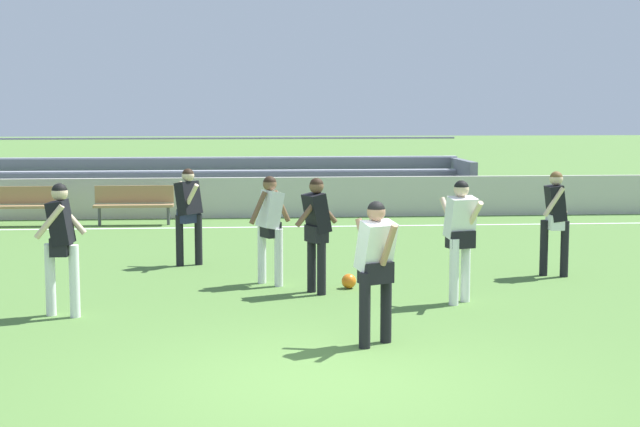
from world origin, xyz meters
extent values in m
plane|color=#517A38|center=(0.00, 0.00, 0.00)|extent=(160.00, 160.00, 0.00)
cube|color=white|center=(0.00, 11.92, 0.00)|extent=(44.00, 0.12, 0.01)
cube|color=#BCB7AD|center=(0.00, 13.80, 0.49)|extent=(48.00, 0.16, 0.99)
cube|color=#9EA3AD|center=(-3.42, 14.69, 0.32)|extent=(17.39, 0.36, 0.08)
cube|color=slate|center=(-3.42, 14.49, 0.16)|extent=(17.39, 0.04, 0.32)
cube|color=#9EA3AD|center=(-3.42, 15.46, 0.64)|extent=(17.39, 0.36, 0.08)
cube|color=slate|center=(-3.42, 15.26, 0.48)|extent=(17.39, 0.04, 0.32)
cube|color=#9EA3AD|center=(-3.42, 16.23, 0.96)|extent=(17.39, 0.36, 0.08)
cube|color=slate|center=(-3.42, 16.03, 0.80)|extent=(17.39, 0.04, 0.32)
cube|color=#9EA3AD|center=(-3.42, 17.00, 1.28)|extent=(17.39, 0.36, 0.08)
cube|color=slate|center=(-3.42, 16.80, 1.12)|extent=(17.39, 0.04, 0.32)
cube|color=slate|center=(5.18, 15.84, 0.64)|extent=(0.20, 2.67, 1.28)
cylinder|color=slate|center=(-3.42, 17.25, 1.83)|extent=(17.39, 0.06, 0.06)
cube|color=#99754C|center=(-3.26, 12.51, 0.45)|extent=(1.80, 0.40, 0.06)
cube|color=#99754C|center=(-3.26, 12.69, 0.70)|extent=(1.80, 0.05, 0.40)
cylinder|color=#47474C|center=(-4.04, 12.51, 0.23)|extent=(0.07, 0.07, 0.45)
cylinder|color=#47474C|center=(-2.48, 12.51, 0.23)|extent=(0.07, 0.07, 0.45)
cube|color=#99754C|center=(-5.71, 12.51, 0.45)|extent=(1.80, 0.40, 0.06)
cube|color=#99754C|center=(-5.71, 12.69, 0.70)|extent=(1.80, 0.05, 0.40)
cylinder|color=#47474C|center=(-4.93, 12.51, 0.23)|extent=(0.07, 0.07, 0.45)
cylinder|color=black|center=(0.23, 4.44, 0.45)|extent=(0.13, 0.13, 0.90)
cylinder|color=black|center=(0.36, 4.23, 0.45)|extent=(0.13, 0.13, 0.90)
cube|color=black|center=(0.29, 4.33, 0.88)|extent=(0.34, 0.42, 0.24)
cube|color=black|center=(0.29, 4.33, 1.18)|extent=(0.44, 0.47, 0.59)
cylinder|color=brown|center=(0.43, 4.47, 1.21)|extent=(0.40, 0.22, 0.44)
cylinder|color=brown|center=(0.16, 4.19, 1.21)|extent=(0.40, 0.22, 0.44)
sphere|color=brown|center=(0.29, 4.33, 1.56)|extent=(0.21, 0.21, 0.21)
sphere|color=black|center=(0.29, 4.33, 1.58)|extent=(0.20, 0.20, 0.20)
cylinder|color=white|center=(2.31, 3.59, 0.46)|extent=(0.13, 0.13, 0.91)
cylinder|color=white|center=(2.10, 3.39, 0.46)|extent=(0.13, 0.13, 0.91)
cube|color=black|center=(2.20, 3.49, 0.89)|extent=(0.40, 0.30, 0.24)
cube|color=white|center=(2.20, 3.49, 1.19)|extent=(0.45, 0.41, 0.59)
cylinder|color=beige|center=(2.36, 3.36, 1.23)|extent=(0.18, 0.41, 0.44)
cylinder|color=beige|center=(2.05, 3.62, 1.23)|extent=(0.18, 0.41, 0.44)
sphere|color=beige|center=(2.20, 3.49, 1.58)|extent=(0.21, 0.21, 0.21)
sphere|color=black|center=(2.20, 3.49, 1.60)|extent=(0.20, 0.20, 0.20)
cylinder|color=white|center=(-0.23, 4.92, 0.44)|extent=(0.13, 0.13, 0.87)
cylinder|color=white|center=(-0.48, 5.20, 0.44)|extent=(0.13, 0.13, 0.87)
cube|color=black|center=(-0.35, 5.06, 0.85)|extent=(0.35, 0.42, 0.24)
cube|color=white|center=(-0.35, 5.06, 1.15)|extent=(0.45, 0.48, 0.59)
cylinder|color=brown|center=(-0.53, 4.94, 1.19)|extent=(0.30, 0.19, 0.50)
cylinder|color=brown|center=(-0.17, 5.18, 1.19)|extent=(0.30, 0.19, 0.50)
sphere|color=brown|center=(-0.35, 5.06, 1.54)|extent=(0.21, 0.21, 0.21)
sphere|color=black|center=(-0.35, 5.06, 1.56)|extent=(0.20, 0.20, 0.20)
cylinder|color=black|center=(-1.84, 6.87, 0.44)|extent=(0.13, 0.13, 0.87)
cylinder|color=black|center=(-1.53, 6.96, 0.44)|extent=(0.13, 0.13, 0.87)
cube|color=#232847|center=(-1.68, 6.92, 0.85)|extent=(0.41, 0.41, 0.24)
cube|color=black|center=(-1.68, 6.92, 1.15)|extent=(0.49, 0.49, 0.59)
cylinder|color=beige|center=(-1.73, 7.12, 1.19)|extent=(0.31, 0.30, 0.47)
cylinder|color=beige|center=(-1.63, 6.72, 1.19)|extent=(0.31, 0.30, 0.47)
sphere|color=beige|center=(-1.68, 6.92, 1.54)|extent=(0.21, 0.21, 0.21)
sphere|color=black|center=(-1.68, 6.92, 1.56)|extent=(0.20, 0.20, 0.20)
cylinder|color=black|center=(0.86, 1.46, 0.43)|extent=(0.13, 0.13, 0.86)
cylinder|color=black|center=(0.59, 1.22, 0.43)|extent=(0.13, 0.13, 0.86)
cube|color=black|center=(0.72, 1.34, 0.84)|extent=(0.42, 0.35, 0.24)
cube|color=white|center=(0.72, 1.34, 1.14)|extent=(0.49, 0.48, 0.60)
cylinder|color=#A87A5B|center=(0.84, 1.15, 1.18)|extent=(0.20, 0.30, 0.50)
cylinder|color=#A87A5B|center=(0.61, 1.52, 1.18)|extent=(0.20, 0.30, 0.50)
sphere|color=#A87A5B|center=(0.72, 1.34, 1.52)|extent=(0.21, 0.21, 0.21)
sphere|color=black|center=(0.72, 1.34, 1.54)|extent=(0.20, 0.20, 0.20)
cylinder|color=black|center=(4.04, 5.47, 0.45)|extent=(0.13, 0.13, 0.90)
cylinder|color=black|center=(4.33, 5.33, 0.45)|extent=(0.13, 0.13, 0.90)
cube|color=white|center=(4.19, 5.40, 0.88)|extent=(0.24, 0.37, 0.24)
cube|color=black|center=(4.19, 5.40, 1.18)|extent=(0.31, 0.39, 0.58)
cylinder|color=beige|center=(4.28, 5.59, 1.21)|extent=(0.35, 0.09, 0.48)
cylinder|color=beige|center=(4.10, 5.22, 1.21)|extent=(0.35, 0.09, 0.48)
sphere|color=beige|center=(4.19, 5.40, 1.56)|extent=(0.21, 0.21, 0.21)
sphere|color=brown|center=(4.19, 5.40, 1.58)|extent=(0.20, 0.20, 0.20)
cylinder|color=white|center=(-3.25, 3.19, 0.47)|extent=(0.13, 0.13, 0.94)
cylinder|color=white|center=(-2.92, 3.06, 0.47)|extent=(0.13, 0.13, 0.94)
cube|color=black|center=(-3.09, 3.12, 0.92)|extent=(0.24, 0.37, 0.24)
cube|color=black|center=(-3.09, 3.12, 1.22)|extent=(0.32, 0.40, 0.59)
cylinder|color=beige|center=(-2.99, 3.31, 1.26)|extent=(0.39, 0.10, 0.45)
cylinder|color=beige|center=(-3.19, 2.94, 1.26)|extent=(0.39, 0.10, 0.45)
sphere|color=beige|center=(-3.09, 3.12, 1.60)|extent=(0.21, 0.21, 0.21)
sphere|color=black|center=(-3.09, 3.12, 1.63)|extent=(0.20, 0.20, 0.20)
sphere|color=orange|center=(0.81, 4.66, 0.11)|extent=(0.22, 0.22, 0.22)
camera|label=1|loc=(-0.75, -8.83, 2.68)|focal=51.94mm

